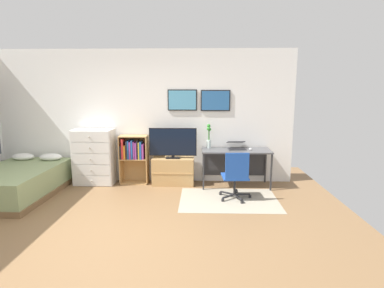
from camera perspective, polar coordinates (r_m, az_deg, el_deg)
ground_plane at (r=4.36m, az=-14.80°, el=-15.93°), size 7.20×7.20×0.00m
wall_back_with_posters at (r=6.31m, az=-9.01°, el=5.14°), size 6.12×0.09×2.70m
area_rug at (r=5.40m, az=6.96°, el=-10.39°), size 1.70×1.20×0.01m
bed at (r=6.34m, az=-30.15°, el=-6.19°), size 1.34×1.96×0.63m
dresser at (r=6.42m, az=-17.96°, el=-2.31°), size 0.79×0.46×1.12m
bookshelf at (r=6.25m, az=-11.00°, el=-1.95°), size 0.56×0.30×0.99m
tv_stand at (r=6.16m, az=-3.56°, el=-5.12°), size 0.83×0.41×0.54m
television at (r=6.01m, az=-3.64°, el=0.17°), size 0.94×0.16×0.61m
desk at (r=6.08m, az=8.23°, el=-2.17°), size 1.34×0.58×0.74m
office_chair at (r=5.28m, az=8.26°, el=-5.73°), size 0.57×0.58×0.86m
laptop at (r=6.07m, az=8.37°, el=-0.31°), size 0.38×0.40×0.15m
computer_mouse at (r=6.01m, az=10.94°, el=-0.93°), size 0.06×0.10×0.03m
bamboo_vase at (r=6.06m, az=3.19°, el=1.34°), size 0.09×0.09×0.48m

